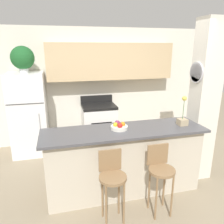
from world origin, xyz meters
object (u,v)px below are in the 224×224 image
refrigerator (29,114)px  orchid_vase (183,118)px  potted_plant_on_fridge (23,58)px  fruit_bowl (119,126)px  bar_stool_left (112,177)px  bar_stool_right (160,170)px  stove_range (99,124)px  trash_bin (60,145)px

refrigerator → orchid_vase: bearing=-36.2°
refrigerator → orchid_vase: (2.39, -1.75, 0.28)m
potted_plant_on_fridge → fruit_bowl: bearing=-50.0°
bar_stool_left → fruit_bowl: 0.76m
refrigerator → bar_stool_left: (1.17, -2.26, -0.22)m
bar_stool_right → stove_range: bearing=98.6°
stove_range → trash_bin: size_ratio=2.82×
refrigerator → bar_stool_right: bearing=-51.3°
stove_range → potted_plant_on_fridge: (-1.45, -0.07, 1.47)m
potted_plant_on_fridge → orchid_vase: 3.07m
bar_stool_left → potted_plant_on_fridge: 2.86m
fruit_bowl → trash_bin: (-0.85, 1.43, -0.85)m
trash_bin → bar_stool_left: bearing=-73.3°
stove_range → orchid_vase: size_ratio=2.40×
bar_stool_right → potted_plant_on_fridge: size_ratio=1.88×
bar_stool_right → trash_bin: 2.40m
orchid_vase → bar_stool_left: bearing=-157.2°
refrigerator → fruit_bowl: refrigerator is taller
orchid_vase → refrigerator: bearing=143.8°
bar_stool_left → bar_stool_right: size_ratio=1.00×
bar_stool_right → orchid_vase: size_ratio=2.08×
orchid_vase → potted_plant_on_fridge: bearing=143.8°
bar_stool_left → trash_bin: (-0.60, 2.01, -0.42)m
stove_range → bar_stool_right: size_ratio=1.15×
bar_stool_right → fruit_bowl: bearing=124.3°
potted_plant_on_fridge → orchid_vase: (2.39, -1.75, -0.82)m
refrigerator → bar_stool_right: size_ratio=1.79×
orchid_vase → bar_stool_right: bearing=-138.6°
refrigerator → fruit_bowl: size_ratio=6.79×
trash_bin → bar_stool_right: bearing=-58.3°
trash_bin → stove_range: bearing=20.0°
bar_stool_left → orchid_vase: size_ratio=2.08×
potted_plant_on_fridge → orchid_vase: bearing=-36.2°
stove_range → trash_bin: bearing=-160.0°
bar_stool_left → trash_bin: bar_stool_left is taller
potted_plant_on_fridge → fruit_bowl: size_ratio=2.02×
bar_stool_right → potted_plant_on_fridge: bearing=128.7°
potted_plant_on_fridge → orchid_vase: size_ratio=1.11×
stove_range → orchid_vase: orchid_vase is taller
bar_stool_left → orchid_vase: bearing=22.8°
fruit_bowl → trash_bin: fruit_bowl is taller
potted_plant_on_fridge → fruit_bowl: potted_plant_on_fridge is taller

